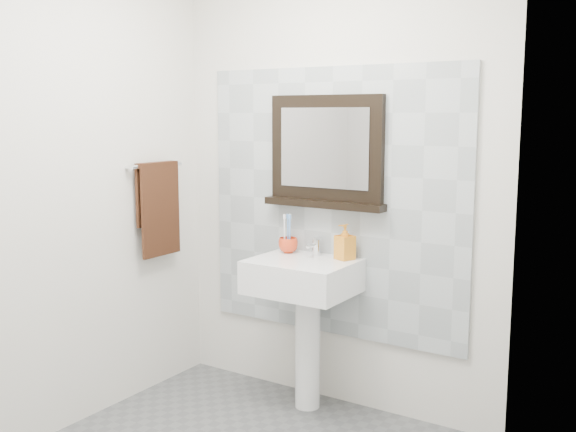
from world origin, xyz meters
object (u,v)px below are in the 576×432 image
object	(u,v)px
toothbrush_cup	(288,245)
framed_mirror	(326,154)
soap_dispenser	(345,242)
pedestal_sink	(303,292)
hand_towel	(158,201)

from	to	relation	value
toothbrush_cup	framed_mirror	distance (m)	0.56
soap_dispenser	toothbrush_cup	bearing A→B (deg)	-155.42
pedestal_sink	hand_towel	bearing A→B (deg)	-168.13
toothbrush_cup	hand_towel	bearing A→B (deg)	-157.40
pedestal_sink	framed_mirror	size ratio (longest dim) A/B	1.32
pedestal_sink	hand_towel	xyz separation A→B (m)	(-0.88, -0.19, 0.46)
framed_mirror	hand_towel	world-z (taller)	framed_mirror
soap_dispenser	hand_towel	world-z (taller)	hand_towel
hand_towel	pedestal_sink	bearing A→B (deg)	11.87
pedestal_sink	toothbrush_cup	distance (m)	0.31
pedestal_sink	framed_mirror	bearing A→B (deg)	80.94
soap_dispenser	framed_mirror	size ratio (longest dim) A/B	0.27
toothbrush_cup	soap_dispenser	world-z (taller)	soap_dispenser
soap_dispenser	hand_towel	size ratio (longest dim) A/B	0.35
pedestal_sink	toothbrush_cup	size ratio (longest dim) A/B	8.74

